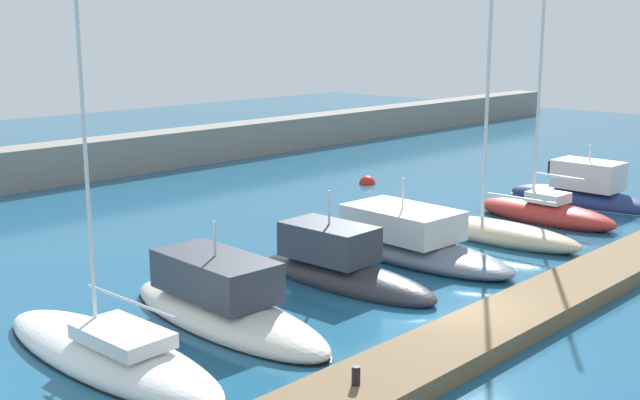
# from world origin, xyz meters

# --- Properties ---
(ground_plane) EXTENTS (120.00, 120.00, 0.00)m
(ground_plane) POSITION_xyz_m (0.00, 0.00, 0.00)
(ground_plane) COLOR #1E567A
(dock_pier) EXTENTS (41.65, 2.25, 0.51)m
(dock_pier) POSITION_xyz_m (0.00, -1.28, 0.25)
(dock_pier) COLOR brown
(dock_pier) RESTS_ON ground_plane
(breakwater_seawall) EXTENTS (108.00, 2.19, 2.17)m
(breakwater_seawall) POSITION_xyz_m (0.00, 28.18, 1.09)
(breakwater_seawall) COLOR gray
(breakwater_seawall) RESTS_ON ground_plane
(sailboat_white_third) EXTENTS (2.69, 8.81, 16.18)m
(sailboat_white_third) POSITION_xyz_m (-8.56, 4.94, 0.24)
(sailboat_white_third) COLOR white
(sailboat_white_third) RESTS_ON ground_plane
(motorboat_ivory_fourth) EXTENTS (3.01, 8.58, 3.39)m
(motorboat_ivory_fourth) POSITION_xyz_m (-4.67, 5.05, 0.47)
(motorboat_ivory_fourth) COLOR silver
(motorboat_ivory_fourth) RESTS_ON ground_plane
(motorboat_charcoal_fifth) EXTENTS (2.27, 7.21, 3.45)m
(motorboat_charcoal_fifth) POSITION_xyz_m (0.35, 4.98, 0.56)
(motorboat_charcoal_fifth) COLOR #2D2D33
(motorboat_charcoal_fifth) RESTS_ON ground_plane
(motorboat_slate_sixth) EXTENTS (3.34, 8.98, 3.19)m
(motorboat_slate_sixth) POSITION_xyz_m (4.46, 5.34, 0.60)
(motorboat_slate_sixth) COLOR slate
(motorboat_slate_sixth) RESTS_ON ground_plane
(sailboat_sand_seventh) EXTENTS (2.31, 7.06, 13.52)m
(sailboat_sand_seventh) POSITION_xyz_m (8.80, 4.08, 0.41)
(sailboat_sand_seventh) COLOR beige
(sailboat_sand_seventh) RESTS_ON ground_plane
(sailboat_red_eighth) EXTENTS (2.44, 6.66, 12.73)m
(sailboat_red_eighth) POSITION_xyz_m (13.16, 4.36, 0.44)
(sailboat_red_eighth) COLOR #B72D28
(sailboat_red_eighth) RESTS_ON ground_plane
(motorboat_navy_ninth) EXTENTS (2.48, 7.89, 3.36)m
(motorboat_navy_ninth) POSITION_xyz_m (17.69, 4.75, 0.49)
(motorboat_navy_ninth) COLOR navy
(motorboat_navy_ninth) RESTS_ON ground_plane
(mooring_buoy_red) EXTENTS (0.89, 0.89, 0.89)m
(mooring_buoy_red) POSITION_xyz_m (14.40, 15.69, 0.00)
(mooring_buoy_red) COLOR red
(mooring_buoy_red) RESTS_ON ground_plane
(dock_bollard) EXTENTS (0.20, 0.20, 0.44)m
(dock_bollard) POSITION_xyz_m (-6.07, -1.28, 0.73)
(dock_bollard) COLOR black
(dock_bollard) RESTS_ON dock_pier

